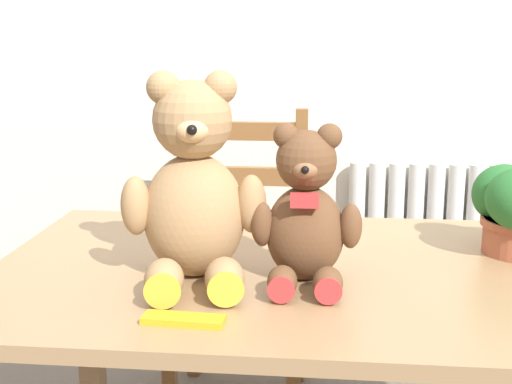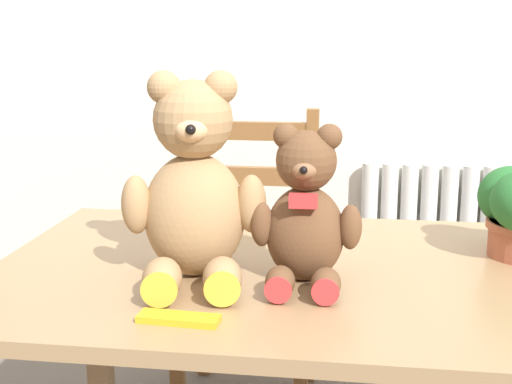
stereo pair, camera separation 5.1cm
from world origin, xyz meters
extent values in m
cube|color=silver|center=(0.00, 1.65, 1.30)|extent=(8.00, 0.04, 2.60)
cylinder|color=silver|center=(0.15, 1.58, 0.37)|extent=(0.06, 0.06, 0.74)
cylinder|color=silver|center=(0.22, 1.58, 0.37)|extent=(0.06, 0.06, 0.74)
cylinder|color=silver|center=(0.29, 1.58, 0.37)|extent=(0.06, 0.06, 0.74)
cylinder|color=silver|center=(0.36, 1.58, 0.37)|extent=(0.06, 0.06, 0.74)
cylinder|color=silver|center=(0.43, 1.58, 0.37)|extent=(0.06, 0.06, 0.74)
cylinder|color=silver|center=(0.50, 1.58, 0.37)|extent=(0.06, 0.06, 0.74)
cylinder|color=silver|center=(0.57, 1.58, 0.37)|extent=(0.06, 0.06, 0.74)
cylinder|color=silver|center=(0.65, 1.58, 0.37)|extent=(0.06, 0.06, 0.74)
cylinder|color=silver|center=(0.72, 1.58, 0.37)|extent=(0.06, 0.06, 0.74)
cube|color=silver|center=(0.54, 1.58, 0.02)|extent=(0.85, 0.10, 0.04)
cube|color=#9E7A51|center=(0.00, 0.43, 0.70)|extent=(1.33, 0.86, 0.03)
cube|color=#9E7A51|center=(-0.61, 0.81, 0.34)|extent=(0.06, 0.06, 0.69)
cube|color=brown|center=(-0.23, 1.13, 0.44)|extent=(0.42, 0.41, 0.03)
cube|color=brown|center=(-0.05, 0.95, 0.21)|extent=(0.04, 0.04, 0.42)
cube|color=brown|center=(-0.42, 0.95, 0.21)|extent=(0.04, 0.04, 0.42)
cube|color=brown|center=(-0.05, 1.32, 0.48)|extent=(0.04, 0.04, 0.96)
cube|color=brown|center=(-0.42, 1.32, 0.48)|extent=(0.04, 0.04, 0.96)
cube|color=brown|center=(-0.23, 1.32, 0.88)|extent=(0.34, 0.03, 0.06)
cube|color=brown|center=(-0.23, 1.32, 0.73)|extent=(0.34, 0.03, 0.06)
ellipsoid|color=tan|center=(-0.22, 0.36, 0.84)|extent=(0.23, 0.21, 0.25)
sphere|color=tan|center=(-0.22, 0.36, 1.03)|extent=(0.16, 0.16, 0.16)
sphere|color=tan|center=(-0.17, 0.37, 1.10)|extent=(0.07, 0.07, 0.07)
sphere|color=tan|center=(-0.28, 0.35, 1.10)|extent=(0.07, 0.07, 0.07)
ellipsoid|color=#E5B279|center=(-0.21, 0.30, 1.02)|extent=(0.08, 0.07, 0.05)
sphere|color=black|center=(-0.21, 0.28, 1.03)|extent=(0.02, 0.02, 0.02)
ellipsoid|color=tan|center=(-0.11, 0.36, 0.87)|extent=(0.07, 0.07, 0.12)
ellipsoid|color=tan|center=(-0.33, 0.32, 0.87)|extent=(0.07, 0.07, 0.12)
ellipsoid|color=tan|center=(-0.14, 0.24, 0.75)|extent=(0.10, 0.14, 0.07)
cylinder|color=gold|center=(-0.13, 0.18, 0.75)|extent=(0.07, 0.02, 0.07)
ellipsoid|color=tan|center=(-0.25, 0.22, 0.75)|extent=(0.10, 0.14, 0.07)
cylinder|color=gold|center=(-0.24, 0.16, 0.75)|extent=(0.07, 0.02, 0.07)
ellipsoid|color=brown|center=(0.00, 0.36, 0.81)|extent=(0.16, 0.13, 0.19)
sphere|color=brown|center=(0.00, 0.36, 0.96)|extent=(0.12, 0.12, 0.12)
sphere|color=brown|center=(0.04, 0.36, 1.01)|extent=(0.05, 0.05, 0.05)
sphere|color=brown|center=(-0.04, 0.36, 1.01)|extent=(0.05, 0.05, 0.05)
ellipsoid|color=#8C5F3F|center=(0.00, 0.32, 0.95)|extent=(0.05, 0.05, 0.04)
sphere|color=black|center=(0.00, 0.30, 0.95)|extent=(0.01, 0.01, 0.01)
ellipsoid|color=brown|center=(0.09, 0.35, 0.83)|extent=(0.05, 0.05, 0.09)
ellipsoid|color=brown|center=(-0.08, 0.34, 0.83)|extent=(0.05, 0.05, 0.09)
ellipsoid|color=brown|center=(0.05, 0.26, 0.74)|extent=(0.06, 0.10, 0.06)
cylinder|color=red|center=(0.05, 0.22, 0.74)|extent=(0.05, 0.01, 0.05)
ellipsoid|color=brown|center=(-0.04, 0.26, 0.74)|extent=(0.06, 0.10, 0.06)
cylinder|color=red|center=(-0.04, 0.22, 0.74)|extent=(0.05, 0.01, 0.05)
cube|color=red|center=(0.00, 0.30, 0.89)|extent=(0.05, 0.02, 0.03)
ellipsoid|color=#286B2D|center=(0.44, 0.62, 0.84)|extent=(0.14, 0.13, 0.14)
cube|color=gold|center=(-0.20, 0.12, 0.72)|extent=(0.14, 0.05, 0.01)
camera|label=1|loc=(0.04, -1.00, 1.20)|focal=50.00mm
camera|label=2|loc=(0.09, -0.99, 1.20)|focal=50.00mm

